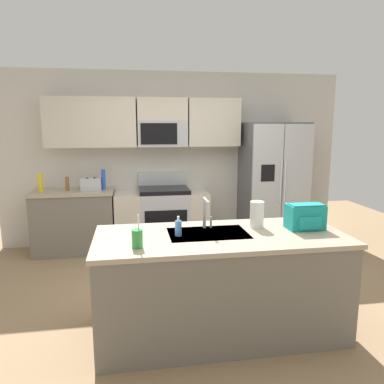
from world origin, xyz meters
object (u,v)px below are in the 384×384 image
Objects in this scene: refrigerator at (273,184)px; bottle_yellow at (40,183)px; backpack at (305,216)px; range_oven at (162,218)px; drink_cup_green at (137,239)px; bottle_blue at (104,180)px; sink_faucet at (206,210)px; soap_dispenser at (178,228)px; paper_towel_roll at (257,214)px; toaster at (91,184)px; pepper_mill at (67,184)px.

refrigerator reaches higher than bottle_yellow.
range_oven is at bearing 114.87° from backpack.
drink_cup_green is at bearing -169.52° from backpack.
bottle_blue is 1.03× the size of sink_faucet.
range_oven is 2.45m from soap_dispenser.
sink_faucet is 0.47m from paper_towel_roll.
range_oven reaches higher than toaster.
refrigerator is 6.35× the size of bottle_blue.
sink_faucet is 0.89m from backpack.
range_oven is 2.72m from drink_cup_green.
range_oven is 5.67× the size of paper_towel_roll.
range_oven is at bearing 1.34° from bottle_yellow.
pepper_mill is (-3.02, 0.07, 0.07)m from refrigerator.
backpack is at bearing -9.67° from sink_faucet.
bottle_yellow reaches higher than backpack.
drink_cup_green is at bearing -98.55° from range_oven.
soap_dispenser is at bearing -72.11° from bottle_blue.
refrigerator is 9.32× the size of pepper_mill.
drink_cup_green is at bearing -160.12° from paper_towel_roll.
drink_cup_green is at bearing -80.80° from bottle_blue.
soap_dispenser is (1.62, -2.35, -0.06)m from bottle_yellow.
pepper_mill is 0.35m from bottle_yellow.
sink_faucet reaches higher than bottle_yellow.
range_oven is at bearing 0.11° from pepper_mill.
sink_faucet reaches higher than drink_cup_green.
pepper_mill is 2.79m from drink_cup_green.
pepper_mill is (-1.33, -0.00, 0.56)m from range_oven.
bottle_yellow is 0.81× the size of backpack.
paper_towel_roll is at bearing -73.06° from range_oven.
paper_towel_roll is at bearing -48.17° from pepper_mill.
bottle_blue reaches higher than pepper_mill.
toaster is 2.76m from paper_towel_roll.
soap_dispenser is (0.77, -2.39, -0.08)m from bottle_blue.
drink_cup_green is (0.93, -2.64, -0.03)m from pepper_mill.
bottle_yellow reaches higher than toaster.
backpack is (2.77, -2.32, -0.01)m from bottle_yellow.
refrigerator is 6.56× the size of sink_faucet.
paper_towel_roll is at bearing 164.37° from backpack.
range_oven is at bearing 106.94° from paper_towel_roll.
bottle_yellow is at bearing -177.17° from bottle_blue.
range_oven is 2.31m from sink_faucet.
backpack is (0.88, -0.15, -0.05)m from sink_faucet.
refrigerator is at bearing 75.34° from backpack.
refrigerator is 2.52m from bottle_blue.
bottle_yellow is at bearing 140.03° from backpack.
backpack is (2.09, -2.31, 0.03)m from toaster.
pepper_mill is at bearing -179.89° from range_oven.
drink_cup_green reaches higher than soap_dispenser.
bottle_yellow is 2.88m from sink_faucet.
bottle_yellow is 2.86m from soap_dispenser.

